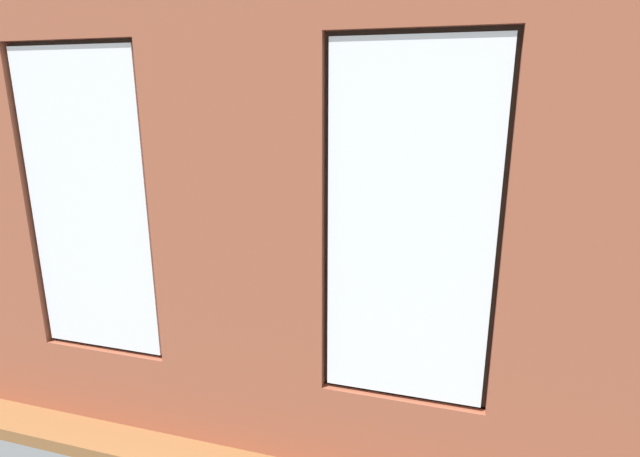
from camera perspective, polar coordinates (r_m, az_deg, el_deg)
ground_plane at (r=6.17m, az=2.16°, el=-8.34°), size 6.25×6.18×0.10m
brick_wall_with_windows at (r=3.22m, az=-9.43°, el=-0.92°), size 5.65×0.30×3.14m
white_wall_right at (r=6.76m, az=-21.76°, el=6.98°), size 0.10×5.18×3.14m
couch_by_window at (r=4.19m, az=-2.67°, el=-14.71°), size 1.80×0.87×0.80m
couch_left at (r=6.00m, az=22.60°, el=-6.37°), size 0.92×1.73×0.80m
coffee_table at (r=5.89m, az=-2.29°, el=-5.02°), size 1.32×0.75×0.43m
cup_ceramic at (r=5.89m, az=-6.30°, el=-4.08°), size 0.07×0.07×0.09m
candle_jar at (r=5.99m, az=-3.51°, el=-3.59°), size 0.08×0.08×0.11m
remote_silver at (r=5.89m, az=1.46°, el=-4.34°), size 0.17×0.06×0.02m
remote_black at (r=5.74m, az=-1.71°, el=-4.87°), size 0.07×0.18×0.02m
remote_gray at (r=5.87m, az=-2.29°, el=-4.41°), size 0.16×0.15×0.02m
media_console at (r=6.76m, az=-19.47°, el=-4.29°), size 1.29×0.42×0.52m
tv_flatscreen at (r=6.59m, az=-19.93°, el=0.71°), size 0.98×0.20×0.69m
papasan_chair at (r=7.95m, az=5.27°, el=0.81°), size 1.09×1.09×0.69m
potted_plant_beside_window_right at (r=4.81m, az=-24.54°, el=-7.02°), size 0.79×0.82×1.14m
potted_plant_corner_far_left at (r=3.85m, az=28.82°, el=-13.45°), size 0.92×0.92×1.35m
potted_plant_foreground_right at (r=8.48m, az=-8.71°, el=3.71°), size 0.76×0.82×1.34m
potted_plant_by_left_couch at (r=7.19m, az=18.42°, el=-2.48°), size 0.29×0.29×0.48m
potted_plant_corner_near_left at (r=7.84m, az=22.44°, el=0.67°), size 0.86×0.83×1.24m
potted_plant_between_couches at (r=3.95m, az=16.97°, el=-13.67°), size 0.55×0.55×0.84m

